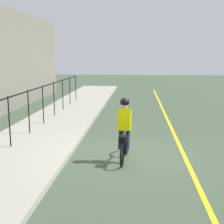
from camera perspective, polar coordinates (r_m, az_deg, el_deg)
The scene contains 5 objects.
ground_plane at distance 9.24m, azimuth 3.60°, elevation -8.20°, with size 80.00×80.00×0.00m, color #3C4B37.
lane_line_centre at distance 9.34m, azimuth 13.56°, elevation -8.24°, with size 36.00×0.12×0.01m, color yellow.
sidewalk at distance 9.88m, azimuth -16.68°, elevation -6.93°, with size 40.00×3.20×0.15m, color #9A9787.
iron_fence at distance 10.65m, azimuth -17.08°, elevation 1.18°, with size 18.77×0.04×1.60m.
cyclist_lead at distance 8.54m, azimuth 2.34°, elevation -3.39°, with size 1.71×0.38×1.83m.
Camera 1 is at (-8.75, -0.17, 2.95)m, focal length 48.54 mm.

